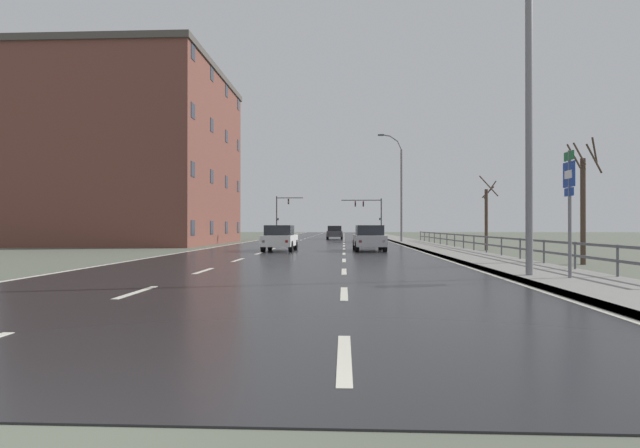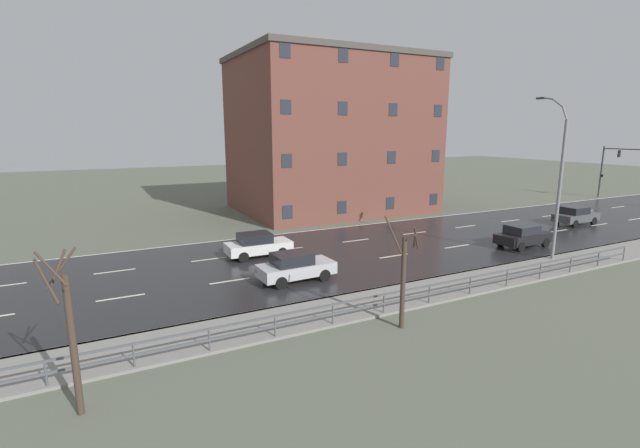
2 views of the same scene
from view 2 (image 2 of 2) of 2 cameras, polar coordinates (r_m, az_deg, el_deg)
ground_plane at (r=40.48m, az=22.97°, el=-0.64°), size 160.00×160.00×0.12m
road_asphalt_strip at (r=50.17m, az=31.84°, el=0.83°), size 14.00×120.00×0.03m
guardrail at (r=19.54m, az=4.95°, el=-10.12°), size 0.07×38.27×1.00m
street_lamp_midground at (r=31.02m, az=27.79°, el=4.74°), size 2.25×0.24×10.00m
traffic_signal_left at (r=63.96m, az=32.48°, el=6.30°), size 4.11×0.36×6.09m
car_far_right at (r=29.16m, az=-7.84°, el=-2.59°), size 1.88×4.12×1.57m
car_mid_centre at (r=34.36m, az=24.21°, el=-1.34°), size 1.90×4.14×1.57m
car_near_right at (r=44.57m, az=29.48°, el=0.96°), size 1.87×4.12×1.57m
car_near_left at (r=24.39m, az=-3.14°, el=-5.36°), size 1.94×4.15×1.57m
brick_building at (r=45.96m, az=1.35°, el=11.17°), size 13.87×18.11×15.01m
bare_tree_near at (r=14.59m, az=-28.87°, el=-12.39°), size 1.17×1.03×4.92m
bare_tree_mid at (r=18.61m, az=10.45°, el=-6.72°), size 1.23×1.27×4.64m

